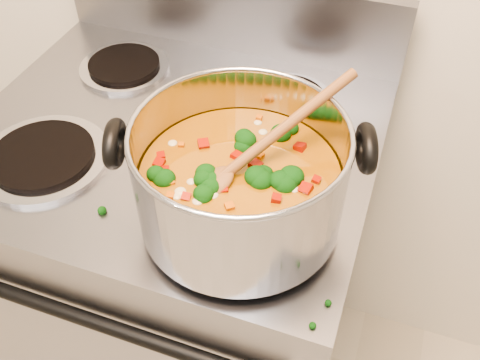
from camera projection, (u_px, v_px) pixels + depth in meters
name	position (u px, v px, depth m)	size (l,w,h in m)	color
electric_range	(190.00, 274.00, 1.28)	(0.73, 0.66, 1.08)	gray
stockpot	(240.00, 180.00, 0.74)	(0.36, 0.30, 0.18)	#A0A0A8
wooden_spoon	(249.00, 155.00, 0.72)	(0.19, 0.23, 0.12)	brown
cooktop_crumbs	(190.00, 239.00, 0.78)	(0.29, 0.29, 0.01)	black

